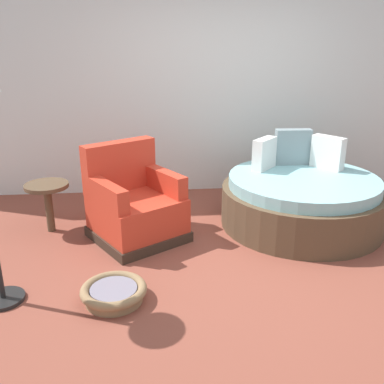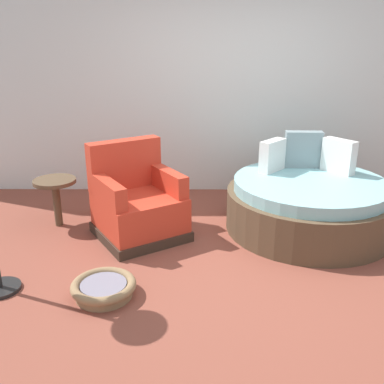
# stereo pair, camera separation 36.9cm
# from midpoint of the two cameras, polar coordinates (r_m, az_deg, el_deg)

# --- Properties ---
(ground_plane) EXTENTS (8.00, 8.00, 0.02)m
(ground_plane) POSITION_cam_midpoint_polar(r_m,az_deg,el_deg) (3.96, 8.93, -9.51)
(ground_plane) COLOR brown
(back_wall) EXTENTS (8.00, 0.12, 3.11)m
(back_wall) POSITION_cam_midpoint_polar(r_m,az_deg,el_deg) (5.51, 6.69, 15.98)
(back_wall) COLOR silver
(back_wall) RESTS_ON ground_plane
(round_daybed) EXTENTS (1.70, 1.70, 0.94)m
(round_daybed) POSITION_cam_midpoint_polar(r_m,az_deg,el_deg) (4.69, 17.38, -1.52)
(round_daybed) COLOR brown
(round_daybed) RESTS_ON ground_plane
(red_armchair) EXTENTS (1.10, 1.10, 0.94)m
(red_armchair) POSITION_cam_midpoint_polar(r_m,az_deg,el_deg) (4.33, -4.92, -1.67)
(red_armchair) COLOR #38281E
(red_armchair) RESTS_ON ground_plane
(pet_basket) EXTENTS (0.51, 0.51, 0.13)m
(pet_basket) POSITION_cam_midpoint_polar(r_m,az_deg,el_deg) (3.46, -8.61, -12.56)
(pet_basket) COLOR #8E704C
(pet_basket) RESTS_ON ground_plane
(side_table) EXTENTS (0.44, 0.44, 0.52)m
(side_table) POSITION_cam_midpoint_polar(r_m,az_deg,el_deg) (4.67, -15.57, 0.50)
(side_table) COLOR brown
(side_table) RESTS_ON ground_plane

